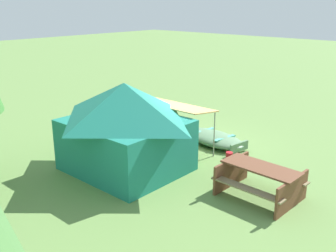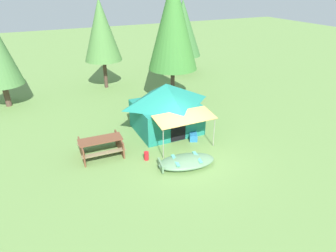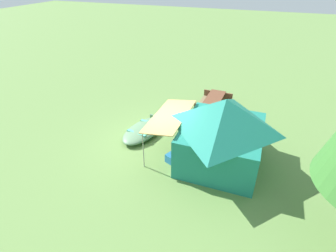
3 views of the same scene
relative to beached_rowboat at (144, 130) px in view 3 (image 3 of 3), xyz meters
name	(u,v)px [view 3 (image 3 of 3)]	position (x,y,z in m)	size (l,w,h in m)	color
ground_plane	(157,144)	(0.47, 0.82, -0.19)	(80.00, 80.00, 0.00)	#658A46
beached_rowboat	(144,130)	(0.00, 0.00, 0.00)	(2.54, 1.56, 0.37)	#5C825D
canvas_cabin_tent	(222,131)	(0.63, 3.32, 1.09)	(3.28, 3.95, 2.46)	#1D7A69
picnic_table	(214,103)	(-2.97, 2.30, 0.29)	(1.89, 1.49, 0.79)	brown
cooler_box	(174,159)	(1.36, 1.84, -0.03)	(0.55, 0.36, 0.32)	#2874B2
fuel_can	(179,120)	(-1.32, 1.11, -0.01)	(0.21, 0.21, 0.37)	red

